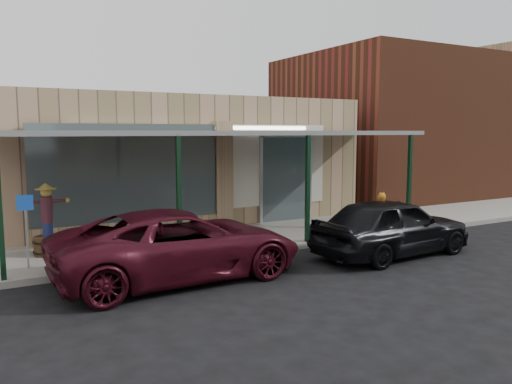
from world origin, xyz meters
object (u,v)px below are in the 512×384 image
parked_sedan (392,226)px  car_maroon (180,244)px  barrel_scarecrow (48,231)px  handicap_sign (26,221)px  barrel_pumpkin (118,247)px

parked_sedan → car_maroon: (-5.31, 0.71, -0.01)m
barrel_scarecrow → car_maroon: size_ratio=0.33×
barrel_scarecrow → car_maroon: bearing=-46.2°
parked_sedan → barrel_scarecrow: bearing=60.9°
car_maroon → barrel_scarecrow: bearing=36.3°
barrel_scarecrow → handicap_sign: barrel_scarecrow is taller
barrel_pumpkin → parked_sedan: size_ratio=0.15×
barrel_scarecrow → parked_sedan: bearing=-19.7°
handicap_sign → car_maroon: (2.80, -1.80, -0.45)m
car_maroon → barrel_pumpkin: bearing=20.9°
barrel_pumpkin → barrel_scarecrow: bearing=147.8°
handicap_sign → car_maroon: bearing=-26.4°
barrel_pumpkin → handicap_sign: bearing=-175.1°
barrel_pumpkin → car_maroon: 2.17m
barrel_scarecrow → parked_sedan: 8.38m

